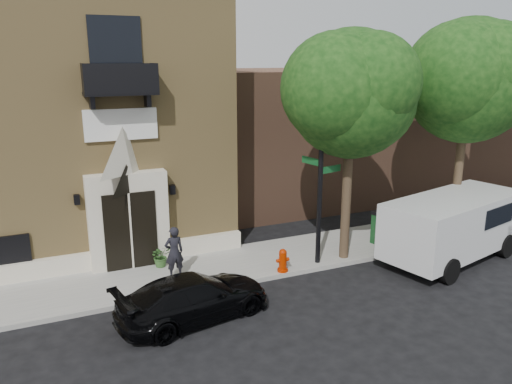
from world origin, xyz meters
TOP-DOWN VIEW (x-y plane):
  - ground at (0.00, 0.00)m, footprint 120.00×120.00m
  - sidewalk at (1.00, 1.50)m, footprint 42.00×3.00m
  - church at (-2.99, 7.95)m, footprint 12.20×11.01m
  - neighbour_building at (12.00, 9.00)m, footprint 18.00×8.00m
  - street_tree_left at (6.03, 0.35)m, footprint 4.97×4.38m
  - street_tree_mid at (11.03, 0.35)m, footprint 5.21×4.64m
  - black_sedan at (-0.01, -1.33)m, footprint 4.58×2.56m
  - cargo_van at (9.74, -0.93)m, footprint 6.02×3.53m
  - street_sign at (4.92, 0.43)m, footprint 1.11×0.97m
  - fire_hydrant at (3.47, 0.20)m, footprint 0.44×0.36m
  - dumpster at (8.72, 0.94)m, footprint 2.14×1.53m
  - planter at (-0.11, 2.21)m, footprint 0.78×0.71m
  - pedestrian_near at (0.10, 1.19)m, footprint 0.65×0.45m

SIDE VIEW (x-z plane):
  - ground at x=0.00m, z-range 0.00..0.00m
  - sidewalk at x=1.00m, z-range 0.00..0.15m
  - planter at x=-0.11m, z-range 0.15..0.90m
  - fire_hydrant at x=3.47m, z-range 0.14..0.92m
  - black_sedan at x=-0.01m, z-range 0.00..1.26m
  - dumpster at x=8.72m, z-range 0.16..1.42m
  - pedestrian_near at x=0.10m, z-range 0.15..1.85m
  - cargo_van at x=9.74m, z-range 0.14..2.44m
  - neighbour_building at x=12.00m, z-range 0.00..6.40m
  - street_sign at x=4.92m, z-range 0.17..6.40m
  - church at x=-2.99m, z-range -0.02..9.28m
  - street_tree_left at x=6.03m, z-range 1.98..9.75m
  - street_tree_mid at x=11.03m, z-range 2.07..10.32m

